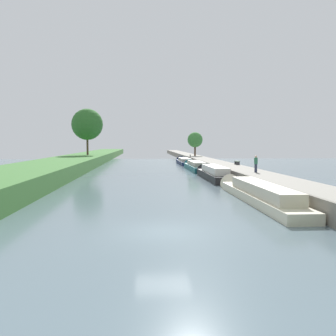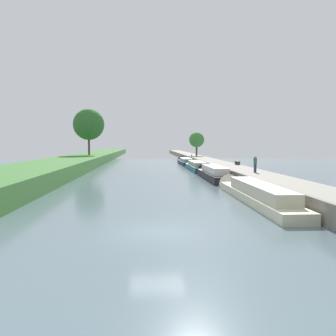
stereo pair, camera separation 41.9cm
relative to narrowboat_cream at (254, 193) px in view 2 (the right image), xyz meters
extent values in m
plane|color=slate|center=(-7.01, -8.96, -0.55)|extent=(160.00, 160.00, 0.00)
cube|color=gray|center=(1.25, -8.96, 0.06)|extent=(0.25, 260.00, 1.22)
cube|color=beige|center=(0.00, -0.62, -0.25)|extent=(1.91, 15.52, 0.62)
cube|color=beige|center=(0.00, -1.40, 0.43)|extent=(1.56, 10.86, 0.74)
cone|color=beige|center=(0.00, 7.71, -0.25)|extent=(1.81, 1.14, 1.81)
cube|color=black|center=(-0.11, 15.97, -0.17)|extent=(1.90, 12.28, 0.77)
cube|color=silver|center=(-0.11, 15.35, 0.59)|extent=(1.55, 8.60, 0.75)
cone|color=black|center=(-0.11, 22.68, -0.17)|extent=(1.80, 1.14, 1.80)
cube|color=#195B60|center=(-0.18, 30.34, -0.19)|extent=(1.99, 12.85, 0.73)
cube|color=#B2A893|center=(-0.18, 29.70, 0.48)|extent=(1.63, 8.99, 0.60)
cone|color=#195B60|center=(-0.18, 37.36, -0.19)|extent=(1.89, 1.19, 1.89)
cube|color=#141E42|center=(-0.21, 45.87, -0.23)|extent=(2.01, 12.33, 0.64)
cube|color=#B2A893|center=(-0.21, 45.26, 0.36)|extent=(1.65, 8.63, 0.55)
cone|color=#141E42|center=(-0.21, 52.64, -0.23)|extent=(1.91, 1.21, 1.91)
cylinder|color=#4C3828|center=(3.33, 57.35, 1.91)|extent=(0.39, 0.39, 2.60)
sphere|color=#3D7F38|center=(3.33, 57.35, 4.11)|extent=(3.28, 3.28, 3.28)
cylinder|color=#4C3828|center=(-18.78, 50.50, 3.22)|extent=(0.39, 0.39, 4.32)
sphere|color=#2D6628|center=(-18.78, 50.50, 7.06)|extent=(6.09, 6.09, 6.09)
cylinder|color=#282D42|center=(3.03, 10.54, 1.03)|extent=(0.26, 0.26, 0.82)
cylinder|color=#286647|center=(3.03, 10.54, 1.75)|extent=(0.34, 0.34, 0.62)
sphere|color=tan|center=(3.03, 10.54, 2.17)|extent=(0.22, 0.22, 0.22)
cylinder|color=black|center=(1.68, 52.29, 0.84)|extent=(0.16, 0.16, 0.45)
cube|color=#333338|center=(4.39, 23.11, 0.82)|extent=(0.40, 0.08, 0.41)
cube|color=#333338|center=(4.39, 24.31, 0.82)|extent=(0.40, 0.08, 0.41)
cube|color=#2D4733|center=(4.39, 23.71, 1.06)|extent=(0.44, 1.50, 0.06)
camera|label=1|loc=(-7.88, -26.53, 3.53)|focal=41.63mm
camera|label=2|loc=(-7.46, -26.56, 3.53)|focal=41.63mm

